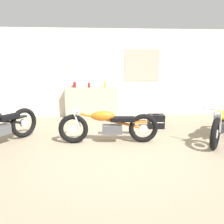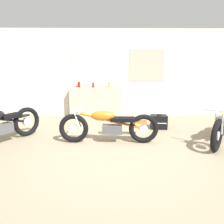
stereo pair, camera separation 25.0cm
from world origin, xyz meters
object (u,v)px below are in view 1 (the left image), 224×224
bottle_leftmost (75,84)px  hard_case_black (156,121)px  bottle_left_center (89,85)px  motorcycle_yellow (221,123)px  motorcycle_orange (109,125)px  bottle_center (105,85)px

bottle_leftmost → hard_case_black: bearing=-31.1°
bottle_left_center → motorcycle_yellow: 3.94m
bottle_left_center → hard_case_black: size_ratio=0.43×
motorcycle_orange → hard_case_black: bearing=37.7°
bottle_center → motorcycle_yellow: bottle_center is taller
motorcycle_orange → hard_case_black: motorcycle_orange is taller
bottle_left_center → hard_case_black: 2.44m
bottle_center → motorcycle_yellow: 3.56m
motorcycle_orange → hard_case_black: size_ratio=5.02×
hard_case_black → bottle_leftmost: bearing=148.9°
bottle_left_center → motorcycle_orange: bottle_left_center is taller
bottle_center → motorcycle_orange: (-0.03, -2.39, -0.67)m
bottle_left_center → bottle_center: 0.51m
bottle_left_center → bottle_center: bottle_center is taller
bottle_leftmost → bottle_left_center: size_ratio=1.18×
bottle_leftmost → motorcycle_orange: bearing=-68.9°
bottle_leftmost → hard_case_black: (2.30, -1.39, -0.89)m
bottle_leftmost → motorcycle_orange: bottle_leftmost is taller
bottle_center → motorcycle_orange: size_ratio=0.10×
bottle_leftmost → motorcycle_orange: 2.70m
bottle_left_center → motorcycle_yellow: (3.05, -2.40, -0.66)m
motorcycle_orange → motorcycle_yellow: bearing=-0.2°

